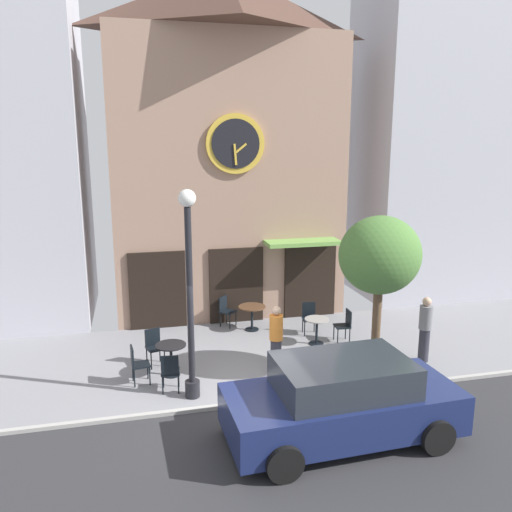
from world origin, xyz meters
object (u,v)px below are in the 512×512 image
Objects in this scene: cafe_chair_mid_row at (170,370)px; cafe_chair_right_end at (137,362)px; cafe_chair_near_lamp at (345,323)px; street_lamp at (190,296)px; cafe_chair_by_entrance at (226,309)px; street_tree at (380,256)px; parked_car_navy at (342,400)px; cafe_chair_left_end at (154,344)px; cafe_table_near_door at (252,312)px; cafe_chair_curbside at (309,316)px; pedestrian_orange at (276,339)px; cafe_table_leftmost at (171,353)px; cafe_table_center_right at (317,327)px; pedestrian_grey at (425,328)px.

cafe_chair_right_end is (-0.70, 0.60, 0.00)m from cafe_chair_mid_row.
street_lamp is at bearing -153.82° from cafe_chair_near_lamp.
street_lamp is at bearing -109.47° from cafe_chair_by_entrance.
cafe_chair_by_entrance is (-2.74, 4.28, -2.38)m from street_tree.
cafe_chair_by_entrance is 0.21× the size of parked_car_navy.
cafe_chair_left_end is at bearing 99.97° from cafe_chair_mid_row.
cafe_chair_right_end is at bearing -140.21° from cafe_table_near_door.
cafe_chair_curbside is at bearing 99.54° from street_tree.
cafe_table_leftmost is at bearing 169.18° from pedestrian_orange.
street_tree is 5.29× the size of cafe_table_center_right.
cafe_table_leftmost is 0.85× the size of cafe_chair_curbside.
pedestrian_orange reaches higher than cafe_chair_by_entrance.
cafe_chair_by_entrance is (1.49, 4.21, -1.75)m from street_lamp.
street_lamp reaches higher than parked_car_navy.
cafe_chair_right_end is 0.54× the size of pedestrian_grey.
cafe_table_center_right is 0.80× the size of cafe_chair_mid_row.
cafe_chair_near_lamp is at bearing 26.18° from street_lamp.
cafe_chair_by_entrance is 2.52m from cafe_chair_curbside.
cafe_chair_mid_row is at bearing -40.42° from cafe_chair_right_end.
cafe_table_near_door is 0.88× the size of cafe_chair_by_entrance.
street_lamp is at bearing 179.04° from street_tree.
street_tree reaches higher than cafe_chair_right_end.
cafe_table_center_right is (3.63, 2.20, -1.78)m from street_lamp.
cafe_chair_right_end is at bearing -161.42° from cafe_table_leftmost.
cafe_table_center_right is at bearing 104.66° from street_tree.
cafe_chair_by_entrance is 1.00× the size of cafe_chair_mid_row.
street_lamp is 4.98× the size of cafe_chair_left_end.
street_tree is at bearing -10.25° from cafe_chair_right_end.
cafe_table_center_right is 0.43× the size of pedestrian_orange.
cafe_chair_by_entrance is at bearing 58.71° from cafe_table_leftmost.
street_lamp is 4.98× the size of cafe_chair_by_entrance.
parked_car_navy is at bearing -86.75° from cafe_table_near_door.
cafe_table_near_door is at bearing 39.79° from cafe_chair_right_end.
cafe_table_near_door is 0.88× the size of cafe_chair_near_lamp.
cafe_chair_right_end is (-5.60, -1.29, 0.00)m from cafe_chair_near_lamp.
cafe_chair_by_entrance and cafe_chair_right_end have the same top height.
cafe_table_near_door is at bearing 139.59° from pedestrian_grey.
street_lamp is 4.98× the size of cafe_chair_near_lamp.
street_lamp is at bearing -69.02° from cafe_chair_left_end.
cafe_chair_mid_row is at bearing 145.77° from street_lamp.
cafe_chair_mid_row is (-2.61, -3.36, -0.01)m from cafe_table_near_door.
cafe_table_leftmost is at bearing -155.45° from cafe_chair_curbside.
street_lamp is 1.83m from cafe_chair_mid_row.
cafe_table_near_door is 3.39m from cafe_chair_left_end.
pedestrian_orange is 2.98m from parked_car_navy.
cafe_chair_near_lamp is 0.21× the size of parked_car_navy.
pedestrian_grey is (1.64, 0.58, -2.05)m from street_tree.
street_tree is at bearing -21.57° from cafe_chair_left_end.
pedestrian_grey reaches higher than parked_car_navy.
cafe_chair_near_lamp is 1.00× the size of cafe_chair_curbside.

